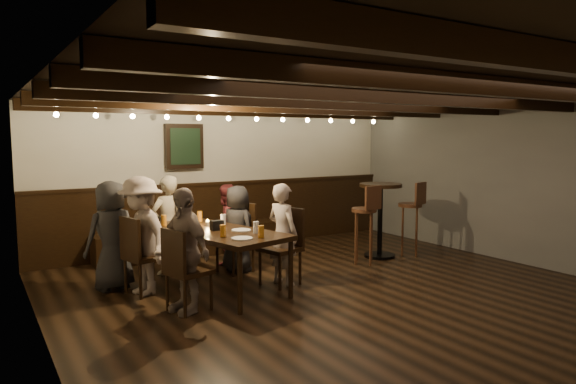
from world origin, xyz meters
TOP-DOWN VIEW (x-y plane):
  - room at (-0.29, 2.21)m, footprint 7.00×7.00m
  - dining_table at (-1.22, 1.28)m, footprint 1.35×2.16m
  - chair_left_near at (-2.03, 1.54)m, footprint 0.53×0.53m
  - chair_left_far at (-1.81, 0.67)m, footprint 0.51×0.51m
  - chair_right_near at (-0.63, 1.88)m, footprint 0.53×0.53m
  - chair_right_far at (-0.41, 1.01)m, footprint 0.54×0.54m
  - person_bench_left at (-2.31, 1.94)m, footprint 0.75×0.58m
  - person_bench_centre at (-1.47, 2.30)m, footprint 0.56×0.44m
  - person_bench_right at (-0.56, 2.36)m, footprint 0.67×0.58m
  - person_left_near at (-2.06, 1.53)m, footprint 0.74×1.02m
  - person_left_far at (-1.84, 0.66)m, footprint 0.51×0.85m
  - person_right_near at (-0.60, 1.89)m, footprint 0.52×0.67m
  - person_right_far at (-0.39, 1.02)m, footprint 0.42×0.54m
  - pint_a at (-1.66, 1.89)m, footprint 0.07×0.07m
  - pint_b at (-1.13, 1.97)m, footprint 0.07×0.07m
  - pint_c at (-1.54, 1.30)m, footprint 0.07×0.07m
  - pint_d at (-0.98, 1.54)m, footprint 0.07×0.07m
  - pint_e at (-1.33, 0.79)m, footprint 0.07×0.07m
  - pint_f at (-0.90, 0.79)m, footprint 0.07×0.07m
  - pint_g at (-0.98, 0.51)m, footprint 0.07×0.07m
  - plate_near at (-1.20, 0.56)m, footprint 0.24×0.24m
  - plate_far at (-0.98, 1.03)m, footprint 0.24×0.24m
  - condiment_caddy at (-1.21, 1.23)m, footprint 0.15×0.10m
  - candle at (-1.18, 1.60)m, footprint 0.05×0.05m
  - high_top_table at (1.70, 1.49)m, footprint 0.66×0.66m
  - bar_stool_left at (1.20, 1.29)m, footprint 0.38×0.40m
  - bar_stool_right at (2.21, 1.34)m, footprint 0.40×0.42m

SIDE VIEW (x-z plane):
  - chair_left_far at x=-1.81m, z-range -0.18..0.74m
  - chair_left_near at x=-2.03m, z-range -0.18..0.77m
  - chair_right_near at x=-0.63m, z-range -0.19..0.78m
  - chair_right_far at x=-0.41m, z-range -0.19..0.79m
  - bar_stool_left at x=1.20m, z-range -0.15..1.04m
  - bar_stool_right at x=2.21m, z-range -0.15..1.04m
  - person_bench_right at x=-0.56m, z-range 0.00..1.20m
  - person_right_near at x=-0.60m, z-range 0.00..1.22m
  - person_right_far at x=-0.39m, z-range 0.00..1.31m
  - person_left_far at x=-1.84m, z-range 0.00..1.36m
  - person_bench_left at x=-2.31m, z-range 0.00..1.36m
  - person_bench_centre at x=-1.47m, z-range 0.00..1.37m
  - dining_table at x=-1.22m, z-range 0.31..1.07m
  - person_left_near at x=-2.06m, z-range 0.00..1.43m
  - plate_near at x=-1.20m, z-range 0.75..0.77m
  - plate_far at x=-0.98m, z-range 0.75..0.77m
  - high_top_table at x=1.70m, z-range 0.18..1.36m
  - candle at x=-1.18m, z-range 0.75..0.80m
  - condiment_caddy at x=-1.21m, z-range 0.75..0.87m
  - pint_a at x=-1.66m, z-range 0.75..0.89m
  - pint_b at x=-1.13m, z-range 0.75..0.89m
  - pint_c at x=-1.54m, z-range 0.75..0.89m
  - pint_d at x=-0.98m, z-range 0.75..0.89m
  - pint_e at x=-1.33m, z-range 0.75..0.89m
  - pint_f at x=-0.90m, z-range 0.75..0.89m
  - pint_g at x=-0.98m, z-range 0.75..0.89m
  - room at x=-0.29m, z-range -2.43..4.57m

